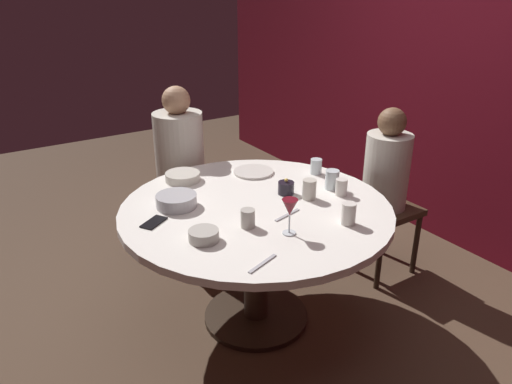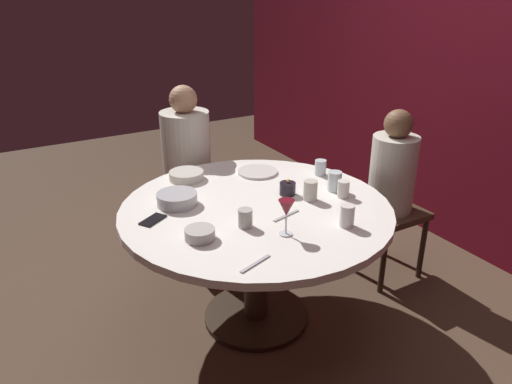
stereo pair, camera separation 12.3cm
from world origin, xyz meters
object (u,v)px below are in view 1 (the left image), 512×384
Objects in this scene: cup_center_front at (248,218)px; bowl_salad_center at (183,177)px; cup_beside_wine at (332,180)px; bowl_serving_large at (176,201)px; bowl_small_white at (204,235)px; cup_near_candle at (316,166)px; seated_diner_left at (180,154)px; seated_diner_back at (386,174)px; cup_by_left_diner at (341,187)px; candle_holder at (286,188)px; dining_table at (256,229)px; cup_by_right_diner at (349,214)px; dinner_plate at (253,172)px; cell_phone at (154,222)px; cup_far_edge at (309,189)px; wine_glass at (290,209)px.

bowl_salad_center is at bearing -179.25° from cup_center_front.
bowl_serving_large is at bearing -107.58° from cup_beside_wine.
bowl_salad_center is 1.46× the size of bowl_small_white.
cup_beside_wine is (0.23, -0.08, 0.01)m from cup_near_candle.
seated_diner_left is 1.10m from cup_beside_wine.
cup_by_left_diner is at bearing 15.19° from seated_diner_back.
candle_holder is 0.61m from bowl_serving_large.
cup_by_left_diner reaches higher than dining_table.
seated_diner_back is 1.40m from bowl_small_white.
cup_by_right_diner is 1.21× the size of cup_center_front.
cup_center_front is at bearing -35.01° from dinner_plate.
cell_phone is (-0.11, -0.53, 0.14)m from dining_table.
cup_near_candle is at bearing 134.91° from cup_far_edge.
candle_holder is at bearing -3.16° from seated_diner_back.
dinner_plate is (-0.75, 0.28, -0.12)m from wine_glass.
cup_center_front is at bearing 8.79° from seated_diner_back.
bowl_salad_center is 0.75m from bowl_small_white.
dinner_plate is at bearing 78.90° from cell_phone.
cup_center_front reaches higher than dining_table.
bowl_small_white is 1.03m from cup_near_candle.
seated_diner_left reaches higher than cup_center_front.
cup_beside_wine is at bearing 101.67° from cup_center_front.
dining_table is 0.45m from bowl_serving_large.
cup_by_right_diner is (0.28, -0.21, 0.01)m from cup_by_left_diner.
bowl_small_white is at bearing -81.72° from cup_far_edge.
cup_beside_wine reaches higher than cell_phone.
cup_by_right_diner is (0.64, 0.62, 0.02)m from bowl_serving_large.
dining_table is 13.02× the size of cup_by_right_diner.
bowl_salad_center is (-0.42, 0.36, 0.02)m from cell_phone.
seated_diner_back is 6.35× the size of wine_glass.
bowl_small_white is at bearing 7.43° from seated_diner_back.
dining_table is at bearing 114.13° from bowl_small_white.
cup_by_left_diner is at bearing -15.66° from cup_near_candle.
cup_center_front is at bearing -8.23° from seated_diner_left.
cell_phone is at bearing -56.91° from bowl_serving_large.
candle_holder reaches higher than cup_center_front.
cup_by_left_diner is (1.08, 0.47, 0.04)m from seated_diner_left.
candle_holder is 0.43× the size of bowl_serving_large.
cup_by_right_diner and cup_far_edge have the same top height.
seated_diner_back reaches higher than cup_center_front.
cup_beside_wine is at bearing 4.96° from seated_diner_back.
cup_by_right_diner is 0.99× the size of cup_beside_wine.
bowl_salad_center is (-0.31, 0.18, -0.01)m from bowl_serving_large.
candle_holder reaches higher than bowl_salad_center.
candle_holder is (-0.04, -0.75, 0.07)m from seated_diner_back.
dining_table is at bearing -31.24° from dinner_plate.
cup_center_front is (0.37, -0.73, -0.00)m from cup_near_candle.
dinner_plate is 1.20× the size of bowl_salad_center.
cup_far_edge reaches higher than dinner_plate.
dining_table is 0.29m from candle_holder.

